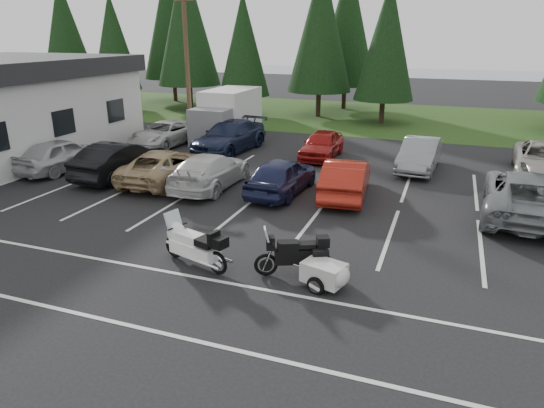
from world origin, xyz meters
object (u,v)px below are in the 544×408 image
Objects in this scene: box_truck at (224,116)px; car_far_3 at (420,155)px; car_near_4 at (282,176)px; car_near_0 at (62,154)px; car_near_3 at (210,171)px; car_near_1 at (120,160)px; car_far_4 at (544,160)px; car_far_1 at (229,137)px; car_near_2 at (165,166)px; car_near_6 at (526,194)px; utility_pole at (187,59)px; car_near_5 at (346,178)px; car_far_2 at (322,144)px; car_far_0 at (165,133)px; cargo_trailer at (324,275)px; adventure_motorcycle at (293,251)px; touring_motorcycle at (194,241)px.

box_truck is 11.85m from car_far_3.
box_truck is at bearing -49.23° from car_near_4.
car_near_0 is 7.65m from car_near_3.
car_far_4 is at bearing -157.13° from car_near_1.
car_far_1 is (5.64, 6.25, 0.03)m from car_near_0.
car_near_6 reaches higher than car_near_2.
utility_pole reaches higher than car_near_5.
car_far_3 is at bearing -152.34° from car_near_1.
car_near_4 is at bearing -172.68° from car_near_0.
utility_pole is 9.61m from car_far_2.
utility_pole is 13.93m from car_near_5.
car_near_3 is 1.00× the size of car_far_0.
car_far_0 is 0.91× the size of car_far_4.
car_far_4 is (10.19, 6.30, 0.00)m from car_near_4.
car_near_1 is 13.68m from car_far_3.
car_near_6 is at bearing 179.30° from car_near_2.
car_far_3 is 12.48m from cargo_trailer.
car_near_4 is 7.41m from car_far_3.
cargo_trailer is at bearing 58.25° from car_near_6.
cargo_trailer is 1.07m from adventure_motorcycle.
car_far_0 is 4.05m from car_far_1.
car_near_0 is at bearing -2.34° from car_near_2.
car_near_2 is (2.24, 0.08, -0.09)m from car_near_1.
car_near_6 reaches higher than car_near_5.
car_near_6 is 6.01m from car_far_4.
car_near_5 is 6.33m from car_near_6.
car_near_3 reaches higher than car_far_0.
car_near_4 reaches higher than car_far_2.
car_near_3 is 8.74m from car_far_0.
box_truck is at bearing 49.24° from car_far_0.
car_far_4 is at bearing -5.24° from utility_pole.
touring_motorcycle is at bearing -49.82° from car_far_0.
car_near_2 is 0.94× the size of car_far_4.
car_far_2 reaches higher than cargo_trailer.
car_near_4 is at bearing 178.58° from car_near_2.
touring_motorcycle is at bearing 91.78° from car_near_4.
car_near_0 reaches higher than cargo_trailer.
car_near_5 is 1.99× the size of adventure_motorcycle.
car_near_1 is 12.81m from cargo_trailer.
utility_pole is at bearing -71.23° from car_near_2.
car_far_4 is at bearing 12.03° from car_far_3.
car_near_2 is at bearing -81.42° from box_truck.
touring_motorcycle is (-2.65, -7.36, -0.03)m from car_near_5.
adventure_motorcycle is at bearing 25.68° from touring_motorcycle.
car_near_0 is at bearing -158.42° from car_far_4.
car_far_3 is (-3.91, 5.10, -0.08)m from car_near_6.
car_near_6 is 3.92× the size of cargo_trailer.
car_far_2 is 1.78× the size of adventure_motorcycle.
car_near_0 reaches higher than car_far_4.
car_far_0 is 15.72m from touring_motorcycle.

